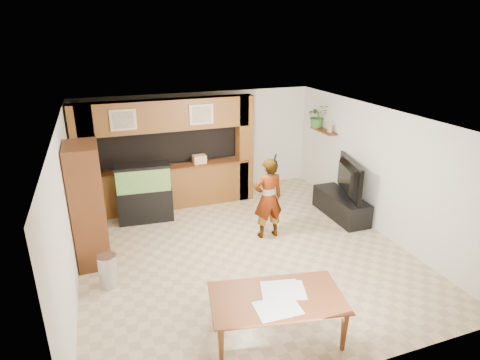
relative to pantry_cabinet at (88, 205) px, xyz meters
name	(u,v)px	position (x,y,z in m)	size (l,w,h in m)	color
floor	(242,250)	(2.70, -0.60, -1.12)	(6.50, 6.50, 0.00)	#C4B088
ceiling	(242,118)	(2.70, -0.60, 1.48)	(6.50, 6.50, 0.00)	white
wall_back	(198,144)	(2.70, 2.65, 0.18)	(6.00, 6.00, 0.00)	silver
wall_left	(67,212)	(-0.30, -0.60, 0.18)	(6.50, 6.50, 0.00)	silver
wall_right	(377,170)	(5.70, -0.60, 0.18)	(6.50, 6.50, 0.00)	silver
partition	(166,153)	(1.75, 2.04, 0.20)	(4.20, 0.99, 2.60)	brown
wall_clock	(66,158)	(-0.27, 0.40, 0.78)	(0.05, 0.25, 0.25)	black
wall_shelf	(324,131)	(5.55, 1.35, 0.58)	(0.25, 0.90, 0.04)	brown
pantry_cabinet	(88,205)	(0.00, 0.00, 0.00)	(0.56, 0.91, 2.23)	brown
trash_can	(108,271)	(0.21, -0.95, -0.83)	(0.31, 0.31, 0.58)	#B2B2B7
aquarium	(144,194)	(1.12, 1.35, -0.47)	(1.19, 0.45, 1.32)	black
tv_stand	(341,206)	(5.35, 0.06, -0.85)	(0.57, 1.57, 0.52)	black
television	(344,178)	(5.35, 0.06, -0.18)	(1.44, 0.19, 0.83)	black
photo_frame	(330,129)	(5.55, 1.08, 0.70)	(0.03, 0.14, 0.18)	tan
potted_plant	(318,116)	(5.52, 1.63, 0.89)	(0.52, 0.45, 0.58)	#346A2A
person	(268,198)	(3.39, -0.25, -0.27)	(0.62, 0.41, 1.70)	tan
microphone	(275,158)	(3.44, -0.41, 0.63)	(0.04, 0.04, 0.17)	black
dining_table	(277,318)	(2.34, -2.98, -0.80)	(1.82, 1.01, 0.64)	brown
newspaper_a	(283,290)	(2.49, -2.84, -0.47)	(0.61, 0.44, 0.01)	silver
newspaper_b	(278,308)	(2.25, -3.16, -0.47)	(0.58, 0.42, 0.01)	silver
newspaper_c	(281,288)	(2.49, -2.78, -0.47)	(0.50, 0.36, 0.01)	silver
counter_box	(199,159)	(2.51, 1.85, 0.03)	(0.30, 0.20, 0.20)	tan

